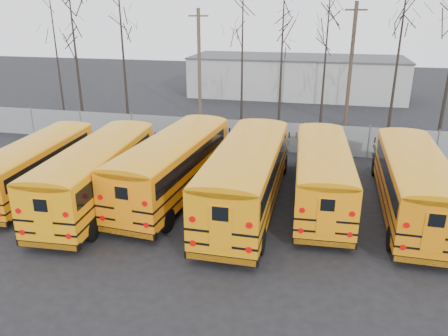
% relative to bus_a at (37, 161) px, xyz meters
% --- Properties ---
extents(ground, '(120.00, 120.00, 0.00)m').
position_rel_bus_a_xyz_m(ground, '(9.01, -2.65, -1.64)').
color(ground, black).
rests_on(ground, ground).
extents(fence, '(40.00, 0.04, 2.00)m').
position_rel_bus_a_xyz_m(fence, '(9.01, 9.35, -0.64)').
color(fence, gray).
rests_on(fence, ground).
extents(distant_building, '(22.00, 8.00, 4.00)m').
position_rel_bus_a_xyz_m(distant_building, '(11.01, 29.35, 0.36)').
color(distant_building, '#A5A4A0').
rests_on(distant_building, ground).
extents(bus_a, '(2.84, 10.14, 2.81)m').
position_rel_bus_a_xyz_m(bus_a, '(0.00, 0.00, 0.00)').
color(bus_a, black).
rests_on(bus_a, ground).
extents(bus_b, '(3.19, 11.26, 3.12)m').
position_rel_bus_a_xyz_m(bus_b, '(3.80, -0.66, 0.18)').
color(bus_b, black).
rests_on(bus_b, ground).
extents(bus_c, '(3.62, 11.64, 3.21)m').
position_rel_bus_a_xyz_m(bus_c, '(7.03, 1.05, 0.24)').
color(bus_c, black).
rests_on(bus_c, ground).
extents(bus_d, '(2.79, 11.95, 3.34)m').
position_rel_bus_a_xyz_m(bus_d, '(10.83, 0.18, 0.31)').
color(bus_d, black).
rests_on(bus_d, ground).
extents(bus_e, '(3.02, 10.85, 3.00)m').
position_rel_bus_a_xyz_m(bus_e, '(14.20, 1.71, 0.12)').
color(bus_e, black).
rests_on(bus_e, ground).
extents(bus_f, '(2.71, 11.04, 3.07)m').
position_rel_bus_a_xyz_m(bus_f, '(18.20, 1.28, 0.16)').
color(bus_f, black).
rests_on(bus_f, ground).
extents(utility_pole_left, '(1.60, 0.31, 8.96)m').
position_rel_bus_a_xyz_m(utility_pole_left, '(3.94, 16.59, 2.96)').
color(utility_pole_left, '#4E3E2C').
rests_on(utility_pole_left, ground).
extents(utility_pole_right, '(1.61, 0.74, 9.46)m').
position_rel_bus_a_xyz_m(utility_pole_right, '(15.90, 17.55, 3.21)').
color(utility_pole_right, '#433126').
rests_on(utility_pole_right, ground).
extents(tree_0, '(0.26, 0.26, 11.14)m').
position_rel_bus_a_xyz_m(tree_0, '(-7.79, 14.77, 3.93)').
color(tree_0, black).
rests_on(tree_0, ground).
extents(tree_1, '(0.26, 0.26, 9.73)m').
position_rel_bus_a_xyz_m(tree_1, '(-4.04, 11.45, 3.22)').
color(tree_1, black).
rests_on(tree_1, ground).
extents(tree_2, '(0.26, 0.26, 11.68)m').
position_rel_bus_a_xyz_m(tree_2, '(-0.54, 12.04, 4.20)').
color(tree_2, black).
rests_on(tree_2, ground).
extents(tree_3, '(0.26, 0.26, 10.68)m').
position_rel_bus_a_xyz_m(tree_3, '(7.75, 15.14, 3.70)').
color(tree_3, black).
rests_on(tree_3, ground).
extents(tree_4, '(0.26, 0.26, 9.50)m').
position_rel_bus_a_xyz_m(tree_4, '(10.96, 12.81, 3.11)').
color(tree_4, black).
rests_on(tree_4, ground).
extents(tree_5, '(0.26, 0.26, 9.67)m').
position_rel_bus_a_xyz_m(tree_5, '(13.93, 12.07, 3.19)').
color(tree_5, black).
rests_on(tree_5, ground).
extents(tree_6, '(0.26, 0.26, 10.78)m').
position_rel_bus_a_xyz_m(tree_6, '(18.67, 13.43, 3.75)').
color(tree_6, black).
rests_on(tree_6, ground).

